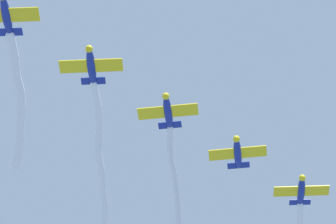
# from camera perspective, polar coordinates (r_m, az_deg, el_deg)

# --- Properties ---
(airplane_lead) EXTENTS (4.79, 6.12, 1.57)m
(airplane_lead) POSITION_cam_1_polar(r_m,az_deg,el_deg) (72.14, -12.05, 7.15)
(airplane_lead) COLOR navy
(smoke_trail_lead) EXTENTS (16.27, 12.83, 4.39)m
(smoke_trail_lead) POSITION_cam_1_polar(r_m,az_deg,el_deg) (80.05, -11.19, 0.33)
(smoke_trail_lead) COLOR white
(airplane_left_wing) EXTENTS (4.79, 6.14, 1.57)m
(airplane_left_wing) POSITION_cam_1_polar(r_m,az_deg,el_deg) (74.27, -5.79, 3.50)
(airplane_left_wing) COLOR navy
(smoke_trail_left_wing) EXTENTS (25.59, 16.87, 2.22)m
(smoke_trail_left_wing) POSITION_cam_1_polar(r_m,az_deg,el_deg) (85.51, -5.03, -5.72)
(smoke_trail_left_wing) COLOR white
(airplane_right_wing) EXTENTS (4.83, 6.23, 1.57)m
(airplane_right_wing) POSITION_cam_1_polar(r_m,az_deg,el_deg) (77.51, -0.01, 0.07)
(airplane_right_wing) COLOR navy
(smoke_trail_right_wing) EXTENTS (20.84, 12.79, 3.54)m
(smoke_trail_right_wing) POSITION_cam_1_polar(r_m,az_deg,el_deg) (87.78, 0.47, -6.67)
(smoke_trail_right_wing) COLOR white
(airplane_slot) EXTENTS (4.84, 6.24, 1.57)m
(airplane_slot) POSITION_cam_1_polar(r_m,az_deg,el_deg) (81.72, 5.24, -3.05)
(airplane_slot) COLOR navy
(airplane_trail) EXTENTS (4.79, 6.13, 1.57)m
(airplane_trail) POSITION_cam_1_polar(r_m,az_deg,el_deg) (86.77, 9.96, -5.82)
(airplane_trail) COLOR navy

